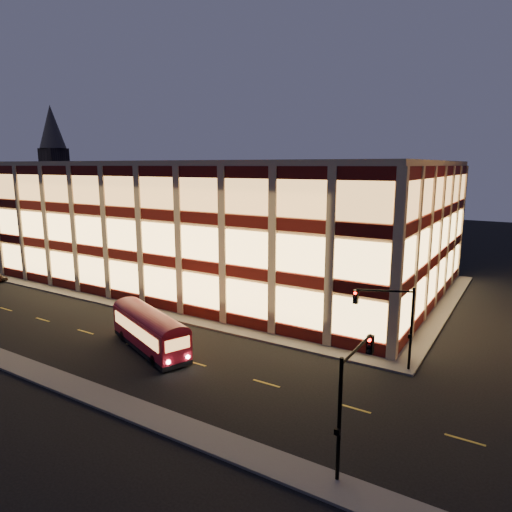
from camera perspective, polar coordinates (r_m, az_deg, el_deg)
The scene contains 10 objects.
ground at distance 44.61m, azimuth -12.83°, elevation -7.39°, with size 200.00×200.00×0.00m, color black.
sidewalk_office_south at distance 47.30m, azimuth -14.60°, elevation -6.29°, with size 54.00×2.00×0.15m, color #514F4C.
sidewalk_office_east at distance 49.48m, azimuth 22.30°, elevation -6.01°, with size 2.00×30.00×0.15m, color #514F4C.
sidewalk_near at distance 37.13m, azimuth -27.26°, elevation -12.18°, with size 100.00×2.00×0.15m, color #514F4C.
office_building at distance 57.63m, azimuth -3.45°, elevation 4.48°, with size 50.45×30.45×14.50m.
church_tower at distance 122.07m, azimuth -23.68°, elevation 7.98°, with size 5.00×5.00×18.00m, color #2D2621.
church_spire at distance 122.29m, azimuth -24.21°, elevation 14.53°, with size 6.00×6.00×10.00m, color #4C473F.
traffic_signal_far at distance 32.71m, azimuth 16.51°, elevation -6.92°, with size 3.79×1.87×6.00m.
traffic_signal_near at distance 22.32m, azimuth 11.89°, elevation -15.43°, with size 0.32×4.45×6.00m.
trolley_bus at distance 36.49m, azimuth -13.15°, elevation -8.76°, with size 9.51×5.62×3.15m.
Camera 1 is at (29.91, -29.95, 14.08)m, focal length 32.00 mm.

